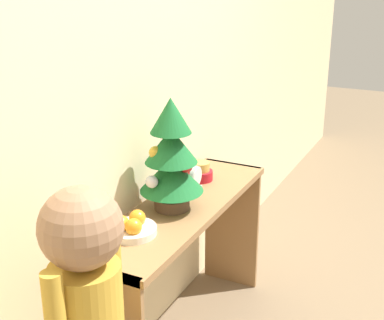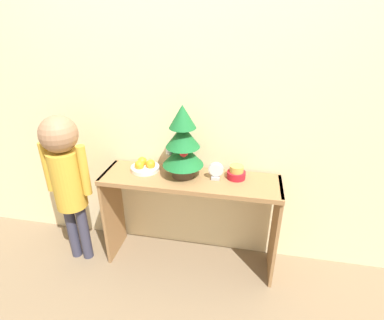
% 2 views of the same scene
% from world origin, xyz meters
% --- Properties ---
extents(back_wall, '(7.00, 0.05, 2.50)m').
position_xyz_m(back_wall, '(0.00, 0.37, 1.25)').
color(back_wall, beige).
rests_on(back_wall, ground_plane).
extents(console_table, '(1.16, 0.33, 0.69)m').
position_xyz_m(console_table, '(0.00, 0.16, 0.54)').
color(console_table, olive).
rests_on(console_table, ground_plane).
extents(mini_tree, '(0.26, 0.26, 0.47)m').
position_xyz_m(mini_tree, '(-0.05, 0.19, 0.92)').
color(mini_tree, '#4C3828').
rests_on(mini_tree, console_table).
extents(fruit_bowl, '(0.19, 0.19, 0.08)m').
position_xyz_m(fruit_bowl, '(-0.32, 0.21, 0.72)').
color(fruit_bowl, silver).
rests_on(fruit_bowl, console_table).
extents(singing_bowl, '(0.12, 0.12, 0.09)m').
position_xyz_m(singing_bowl, '(0.29, 0.22, 0.73)').
color(singing_bowl, '#AD1923').
rests_on(singing_bowl, console_table).
extents(desk_clock, '(0.10, 0.04, 0.12)m').
position_xyz_m(desk_clock, '(0.16, 0.18, 0.75)').
color(desk_clock, '#B2B2B7').
rests_on(desk_clock, console_table).
extents(child_figure, '(0.32, 0.24, 1.09)m').
position_xyz_m(child_figure, '(-0.80, 0.05, 0.72)').
color(child_figure, '#38384C').
rests_on(child_figure, ground_plane).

